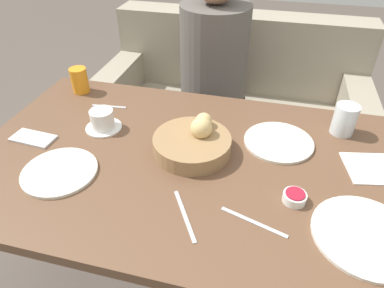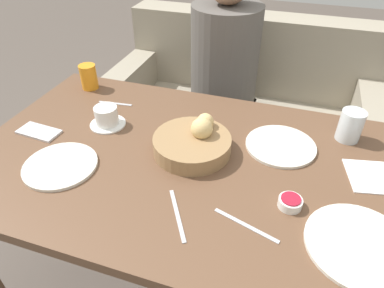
{
  "view_description": "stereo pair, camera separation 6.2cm",
  "coord_description": "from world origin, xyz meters",
  "px_view_note": "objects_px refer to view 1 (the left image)",
  "views": [
    {
      "loc": [
        0.17,
        -0.82,
        1.44
      ],
      "look_at": [
        -0.05,
        0.04,
        0.77
      ],
      "focal_mm": 32.0,
      "sensor_mm": 36.0,
      "label": 1
    },
    {
      "loc": [
        0.23,
        -0.8,
        1.44
      ],
      "look_at": [
        -0.05,
        0.04,
        0.77
      ],
      "focal_mm": 32.0,
      "sensor_mm": 36.0,
      "label": 2
    }
  ],
  "objects_px": {
    "juice_glass": "(80,80)",
    "spoon_coffee": "(109,106)",
    "plate_far_center": "(279,142)",
    "knife_silver": "(254,222)",
    "couch": "(231,116)",
    "jam_bowl_berry": "(295,197)",
    "water_tumbler": "(345,120)",
    "fork_silver": "(186,216)",
    "bread_basket": "(193,142)",
    "plate_near_left": "(60,172)",
    "plate_near_right": "(366,236)",
    "cell_phone": "(33,138)",
    "seated_person": "(212,98)",
    "coffee_cup": "(103,120)",
    "napkin": "(371,168)"
  },
  "relations": [
    {
      "from": "plate_near_right",
      "to": "fork_silver",
      "type": "height_order",
      "value": "plate_near_right"
    },
    {
      "from": "seated_person",
      "to": "plate_near_left",
      "type": "xyz_separation_m",
      "value": [
        -0.28,
        -0.97,
        0.23
      ]
    },
    {
      "from": "water_tumbler",
      "to": "napkin",
      "type": "bearing_deg",
      "value": -68.83
    },
    {
      "from": "seated_person",
      "to": "knife_silver",
      "type": "relative_size",
      "value": 6.68
    },
    {
      "from": "spoon_coffee",
      "to": "couch",
      "type": "bearing_deg",
      "value": 61.12
    },
    {
      "from": "knife_silver",
      "to": "fork_silver",
      "type": "bearing_deg",
      "value": -172.87
    },
    {
      "from": "knife_silver",
      "to": "juice_glass",
      "type": "bearing_deg",
      "value": 145.7
    },
    {
      "from": "seated_person",
      "to": "plate_near_right",
      "type": "bearing_deg",
      "value": -59.68
    },
    {
      "from": "couch",
      "to": "jam_bowl_berry",
      "type": "distance_m",
      "value": 1.2
    },
    {
      "from": "seated_person",
      "to": "bread_basket",
      "type": "bearing_deg",
      "value": -83.78
    },
    {
      "from": "plate_far_center",
      "to": "couch",
      "type": "bearing_deg",
      "value": 107.96
    },
    {
      "from": "water_tumbler",
      "to": "spoon_coffee",
      "type": "relative_size",
      "value": 0.78
    },
    {
      "from": "cell_phone",
      "to": "couch",
      "type": "bearing_deg",
      "value": 60.55
    },
    {
      "from": "bread_basket",
      "to": "jam_bowl_berry",
      "type": "bearing_deg",
      "value": -25.14
    },
    {
      "from": "plate_far_center",
      "to": "knife_silver",
      "type": "relative_size",
      "value": 1.29
    },
    {
      "from": "spoon_coffee",
      "to": "juice_glass",
      "type": "bearing_deg",
      "value": 151.96
    },
    {
      "from": "knife_silver",
      "to": "napkin",
      "type": "relative_size",
      "value": 1.02
    },
    {
      "from": "bread_basket",
      "to": "couch",
      "type": "bearing_deg",
      "value": 89.43
    },
    {
      "from": "seated_person",
      "to": "knife_silver",
      "type": "distance_m",
      "value": 1.09
    },
    {
      "from": "juice_glass",
      "to": "jam_bowl_berry",
      "type": "bearing_deg",
      "value": -26.01
    },
    {
      "from": "bread_basket",
      "to": "knife_silver",
      "type": "bearing_deg",
      "value": -48.67
    },
    {
      "from": "juice_glass",
      "to": "spoon_coffee",
      "type": "height_order",
      "value": "juice_glass"
    },
    {
      "from": "couch",
      "to": "napkin",
      "type": "bearing_deg",
      "value": -58.06
    },
    {
      "from": "couch",
      "to": "plate_far_center",
      "type": "bearing_deg",
      "value": -72.04
    },
    {
      "from": "napkin",
      "to": "juice_glass",
      "type": "bearing_deg",
      "value": 168.09
    },
    {
      "from": "couch",
      "to": "juice_glass",
      "type": "xyz_separation_m",
      "value": [
        -0.57,
        -0.64,
        0.48
      ]
    },
    {
      "from": "seated_person",
      "to": "knife_silver",
      "type": "height_order",
      "value": "seated_person"
    },
    {
      "from": "couch",
      "to": "spoon_coffee",
      "type": "bearing_deg",
      "value": -118.88
    },
    {
      "from": "plate_far_center",
      "to": "napkin",
      "type": "bearing_deg",
      "value": -13.09
    },
    {
      "from": "spoon_coffee",
      "to": "napkin",
      "type": "distance_m",
      "value": 0.96
    },
    {
      "from": "plate_near_right",
      "to": "cell_phone",
      "type": "relative_size",
      "value": 1.71
    },
    {
      "from": "plate_far_center",
      "to": "juice_glass",
      "type": "relative_size",
      "value": 2.24
    },
    {
      "from": "couch",
      "to": "seated_person",
      "type": "xyz_separation_m",
      "value": [
        -0.09,
        -0.15,
        0.2
      ]
    },
    {
      "from": "plate_near_right",
      "to": "napkin",
      "type": "relative_size",
      "value": 1.51
    },
    {
      "from": "plate_near_right",
      "to": "juice_glass",
      "type": "relative_size",
      "value": 2.56
    },
    {
      "from": "cell_phone",
      "to": "plate_near_right",
      "type": "bearing_deg",
      "value": -8.6
    },
    {
      "from": "bread_basket",
      "to": "cell_phone",
      "type": "distance_m",
      "value": 0.56
    },
    {
      "from": "plate_near_left",
      "to": "juice_glass",
      "type": "relative_size",
      "value": 2.19
    },
    {
      "from": "seated_person",
      "to": "bread_basket",
      "type": "distance_m",
      "value": 0.81
    },
    {
      "from": "seated_person",
      "to": "coffee_cup",
      "type": "xyz_separation_m",
      "value": [
        -0.26,
        -0.72,
        0.26
      ]
    },
    {
      "from": "jam_bowl_berry",
      "to": "water_tumbler",
      "type": "bearing_deg",
      "value": 67.64
    },
    {
      "from": "plate_near_right",
      "to": "plate_far_center",
      "type": "xyz_separation_m",
      "value": [
        -0.23,
        0.34,
        0.0
      ]
    },
    {
      "from": "bread_basket",
      "to": "spoon_coffee",
      "type": "bearing_deg",
      "value": 154.15
    },
    {
      "from": "plate_near_left",
      "to": "water_tumbler",
      "type": "xyz_separation_m",
      "value": [
        0.85,
        0.44,
        0.05
      ]
    },
    {
      "from": "juice_glass",
      "to": "spoon_coffee",
      "type": "bearing_deg",
      "value": -28.04
    },
    {
      "from": "plate_near_left",
      "to": "fork_silver",
      "type": "relative_size",
      "value": 1.38
    },
    {
      "from": "jam_bowl_berry",
      "to": "fork_silver",
      "type": "distance_m",
      "value": 0.3
    },
    {
      "from": "juice_glass",
      "to": "knife_silver",
      "type": "distance_m",
      "value": 0.95
    },
    {
      "from": "couch",
      "to": "cell_phone",
      "type": "bearing_deg",
      "value": -119.45
    },
    {
      "from": "bread_basket",
      "to": "plate_near_left",
      "type": "bearing_deg",
      "value": -150.47
    }
  ]
}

